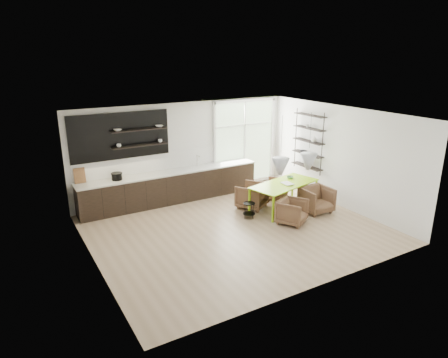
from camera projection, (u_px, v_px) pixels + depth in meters
The scene contains 11 objects.
room at pixel (233, 161), 10.91m from camera, with size 7.02×6.01×2.91m.
kitchen_run at pixel (169, 183), 11.87m from camera, with size 5.54×0.69×2.75m.
right_shelving at pixel (309, 143), 12.25m from camera, with size 0.26×1.22×1.90m.
dining_table at pixel (284, 185), 11.32m from camera, with size 2.25×1.41×0.76m.
armchair_back_left at pixel (252, 196), 11.51m from camera, with size 0.76×0.79×0.72m, color brown.
armchair_back_right at pixel (275, 189), 12.24m from camera, with size 0.65×0.67×0.61m, color brown.
armchair_front_left at pixel (292, 212), 10.45m from camera, with size 0.69×0.71×0.65m, color brown.
armchair_front_right at pixel (316, 200), 11.18m from camera, with size 0.77×0.80×0.72m, color brown.
wire_stool at pixel (249, 208), 10.80m from camera, with size 0.34×0.34×0.43m.
table_book at pixel (283, 184), 11.18m from camera, with size 0.26×0.34×0.03m, color white.
table_bowl at pixel (290, 177), 11.76m from camera, with size 0.20×0.20×0.06m, color #5A8B63.
Camera 1 is at (-4.96, -7.88, 4.31)m, focal length 32.00 mm.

